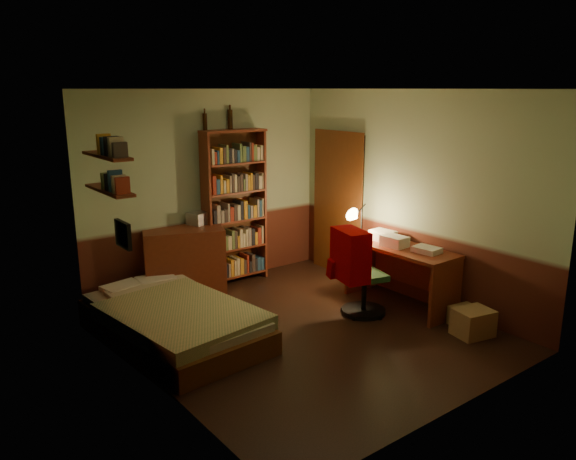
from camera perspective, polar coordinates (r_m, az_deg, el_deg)
floor at (r=6.32m, az=1.40°, el=-10.25°), size 3.50×4.00×0.02m
ceiling at (r=5.75m, az=1.56°, el=14.23°), size 3.50×4.00×0.02m
wall_back at (r=7.54m, az=-8.18°, el=4.09°), size 3.50×0.02×2.60m
wall_left at (r=5.02m, az=-14.37°, el=-1.35°), size 0.02×4.00×2.60m
wall_right at (r=7.12m, az=12.59°, el=3.29°), size 0.02×4.00×2.60m
wall_front at (r=4.57m, az=17.53°, el=-3.10°), size 3.50×0.02×2.60m
doorway at (r=8.03m, az=5.20°, el=2.61°), size 0.06×0.90×2.00m
door_trim at (r=8.00m, az=5.01°, el=2.58°), size 0.02×0.98×2.08m
bed at (r=6.19m, az=-11.68°, el=-7.76°), size 1.32×2.26×0.65m
dresser at (r=7.30m, az=-10.45°, el=-3.27°), size 1.11×0.83×0.89m
mini_stereo at (r=7.41m, az=-8.99°, el=1.23°), size 0.35×0.31×0.16m
bookshelf at (r=7.61m, az=-5.45°, el=2.28°), size 0.91×0.34×2.08m
bottle_left at (r=7.38m, az=-8.44°, el=10.82°), size 0.07×0.07×0.21m
bottle_right at (r=7.57m, az=-5.90°, el=11.13°), size 0.07×0.07×0.25m
desk at (r=7.03m, az=11.33°, el=-4.60°), size 0.59×1.40×0.75m
paper_stack at (r=7.12m, az=9.75°, el=-0.71°), size 0.22×0.28×0.11m
desk_lamp at (r=7.31m, az=7.48°, el=1.69°), size 0.22×0.22×0.58m
office_chair at (r=6.63m, az=7.82°, el=-3.79°), size 0.68×0.63×1.15m
red_jacket at (r=6.40m, az=4.66°, el=3.69°), size 0.44×0.57×0.59m
wall_shelf_lower at (r=6.00m, az=-17.69°, el=3.87°), size 0.20×0.90×0.03m
wall_shelf_upper at (r=5.95m, az=-17.94°, el=7.19°), size 0.20×0.90×0.03m
framed_picture at (r=5.59m, az=-16.41°, el=-0.45°), size 0.04×0.32×0.26m
cardboard_box_a at (r=6.47m, az=18.29°, el=-8.92°), size 0.45×0.39×0.29m
cardboard_box_b at (r=6.72m, az=17.49°, el=-8.32°), size 0.34×0.30×0.21m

